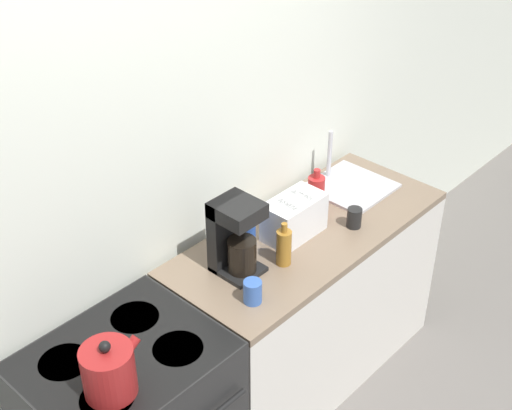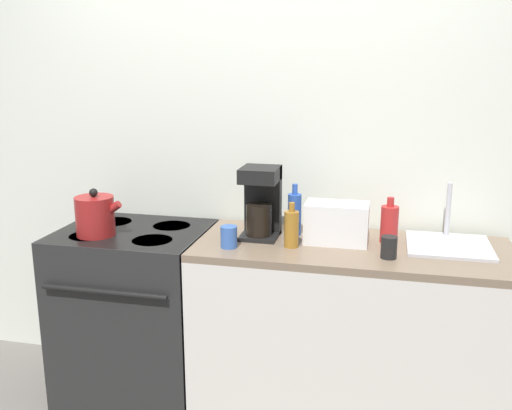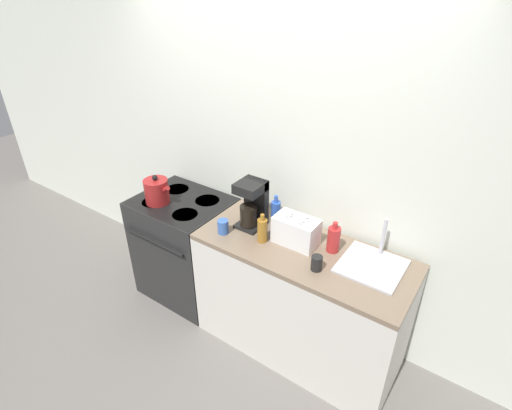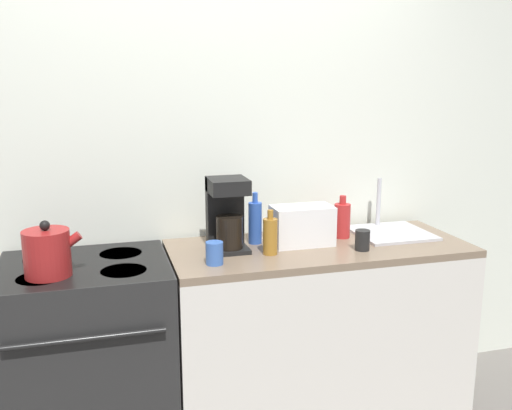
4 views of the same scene
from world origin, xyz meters
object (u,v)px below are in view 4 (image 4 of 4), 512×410
bottle_blue (255,222)px  cup_blue (214,253)px  toaster (302,225)px  stove (90,358)px  kettle (47,253)px  coffee_maker (227,213)px  cup_black (362,240)px  bottle_amber (270,236)px  bottle_red (342,220)px

bottle_blue → cup_blue: 0.39m
toaster → cup_blue: toaster is taller
stove → kettle: kettle is taller
coffee_maker → cup_blue: size_ratio=3.43×
stove → cup_black: size_ratio=9.38×
coffee_maker → kettle: bearing=-168.1°
bottle_amber → toaster: bearing=28.9°
bottle_red → cup_blue: bearing=-160.9°
coffee_maker → bottle_blue: 0.19m
bottle_amber → kettle: bearing=-177.8°
toaster → coffee_maker: 0.39m
toaster → bottle_amber: bearing=-151.1°
bottle_blue → cup_black: size_ratio=2.62×
toaster → bottle_amber: 0.23m
bottle_blue → bottle_red: size_ratio=1.17×
stove → bottle_amber: (0.85, -0.08, 0.55)m
toaster → coffee_maker: (-0.38, 0.02, 0.08)m
coffee_maker → bottle_amber: 0.24m
kettle → cup_black: kettle is taller
bottle_amber → stove: bearing=174.7°
kettle → bottle_red: size_ratio=1.09×
coffee_maker → bottle_blue: bearing=22.4°
cup_blue → stove: bearing=164.8°
kettle → bottle_red: kettle is taller
bottle_red → bottle_blue: bearing=177.3°
bottle_blue → bottle_red: 0.47m
kettle → toaster: 1.20m
stove → cup_blue: size_ratio=9.06×
coffee_maker → cup_blue: bearing=-117.1°
coffee_maker → bottle_red: 0.63m
cup_black → kettle: bearing=179.1°
stove → bottle_amber: size_ratio=4.35×
coffee_maker → bottle_blue: (0.16, 0.07, -0.07)m
kettle → bottle_blue: (0.97, 0.24, 0.01)m
bottle_red → kettle: bearing=-171.5°
cup_blue → cup_black: size_ratio=1.04×
stove → cup_black: bearing=-6.1°
bottle_blue → cup_blue: bearing=-134.0°
toaster → bottle_blue: bearing=158.1°
toaster → bottle_amber: bottle_amber is taller
coffee_maker → toaster: bearing=-3.4°
bottle_amber → bottle_red: bearing=21.6°
toaster → bottle_blue: 0.24m
stove → bottle_red: 1.42m
kettle → coffee_maker: coffee_maker is taller
kettle → bottle_amber: kettle is taller
toaster → bottle_red: (0.25, 0.07, -0.01)m
cup_blue → coffee_maker: bearing=62.9°
toaster → cup_black: size_ratio=3.02×
bottle_blue → cup_blue: size_ratio=2.53×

